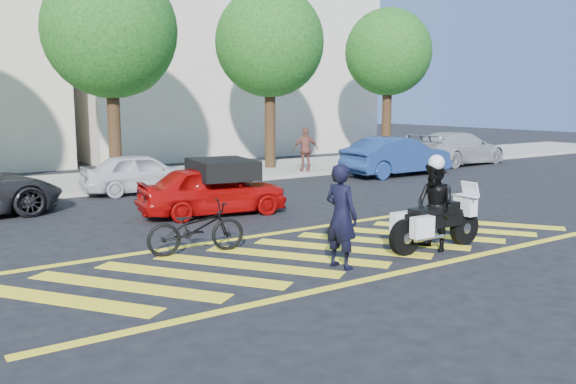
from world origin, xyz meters
TOP-DOWN VIEW (x-y plane):
  - ground at (0.00, 0.00)m, footprint 90.00×90.00m
  - sidewalk at (0.00, 12.00)m, footprint 60.00×5.00m
  - crosswalk at (-0.04, 0.00)m, footprint 12.33×4.00m
  - building_right at (9.00, 21.00)m, footprint 16.00×8.00m
  - tree_center at (0.13, 12.06)m, footprint 4.60×4.60m
  - tree_right at (6.63, 12.06)m, footprint 4.40×4.40m
  - tree_far_right at (13.13, 12.06)m, footprint 4.00×4.00m
  - officer_bike at (-0.38, -1.07)m, footprint 0.56×0.74m
  - bicycle at (-2.06, 1.27)m, footprint 1.99×0.99m
  - police_motorcycle at (1.95, -1.12)m, footprint 2.34×0.75m
  - officer_moto at (1.93, -1.12)m, footprint 0.68×0.87m
  - red_convertible at (0.05, 4.65)m, footprint 3.98×2.06m
  - parked_mid_right at (-0.10, 9.20)m, footprint 3.87×1.86m
  - parked_right at (9.69, 7.88)m, footprint 4.58×1.61m
  - parked_far_right at (14.78, 9.20)m, footprint 5.29×2.49m
  - pedestrian_right at (6.87, 10.00)m, footprint 1.09×0.77m

SIDE VIEW (x-z plane):
  - ground at x=0.00m, z-range 0.00..0.00m
  - crosswalk at x=-0.04m, z-range 0.00..0.01m
  - sidewalk at x=0.00m, z-range 0.00..0.15m
  - bicycle at x=-2.06m, z-range 0.00..1.00m
  - police_motorcycle at x=1.95m, z-range 0.04..1.08m
  - parked_mid_right at x=-0.10m, z-range 0.00..1.27m
  - red_convertible at x=0.05m, z-range 0.00..1.30m
  - parked_far_right at x=14.78m, z-range 0.00..1.49m
  - parked_right at x=9.69m, z-range 0.00..1.51m
  - officer_moto at x=1.93m, z-range 0.00..1.74m
  - officer_bike at x=-0.38m, z-range 0.00..1.85m
  - pedestrian_right at x=6.87m, z-range 0.15..1.86m
  - tree_far_right at x=13.13m, z-range 1.39..8.49m
  - tree_right at x=6.63m, z-range 1.34..8.75m
  - tree_center at x=0.13m, z-range 1.31..8.88m
  - building_right at x=9.00m, z-range 0.00..11.00m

